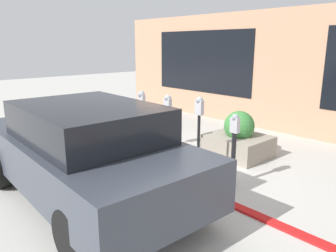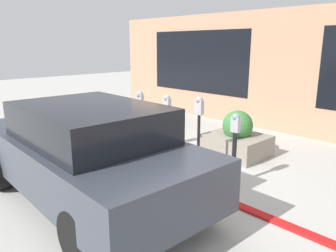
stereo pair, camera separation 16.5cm
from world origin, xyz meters
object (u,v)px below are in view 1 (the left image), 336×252
object	(u,v)px
parking_meter_nearest	(234,141)
parked_car_front	(85,150)
planter_box	(238,140)
parking_meter_middle	(168,113)
parking_meter_fourth	(142,105)
parking_meter_second	(199,119)

from	to	relation	value
parking_meter_nearest	parked_car_front	distance (m)	2.48
planter_box	parked_car_front	distance (m)	3.56
parking_meter_middle	parked_car_front	size ratio (longest dim) A/B	0.32
parked_car_front	parking_meter_middle	bearing A→B (deg)	-77.27
parking_meter_nearest	parking_meter_fourth	distance (m)	2.59
parking_meter_second	parking_meter_middle	xyz separation A→B (m)	(0.79, 0.09, 0.01)
parking_meter_fourth	parked_car_front	bearing A→B (deg)	122.32
parking_meter_second	parked_car_front	distance (m)	2.23
parking_meter_nearest	planter_box	bearing A→B (deg)	-57.06
parking_meter_second	parked_car_front	world-z (taller)	parked_car_front
planter_box	parked_car_front	size ratio (longest dim) A/B	0.28
parking_meter_middle	parking_meter_fourth	distance (m)	0.94
planter_box	parked_car_front	bearing A→B (deg)	84.45
parking_meter_middle	parking_meter_nearest	bearing A→B (deg)	-177.86
parked_car_front	parking_meter_fourth	bearing A→B (deg)	-56.24
parking_meter_nearest	parking_meter_fourth	world-z (taller)	parking_meter_fourth
parking_meter_second	parked_car_front	xyz separation A→B (m)	(0.37, 2.18, -0.23)
parking_meter_fourth	parked_car_front	world-z (taller)	parked_car_front
planter_box	parking_meter_fourth	bearing A→B (deg)	38.92
planter_box	parked_car_front	world-z (taller)	parked_car_front
parking_meter_nearest	parking_meter_fourth	xyz separation A→B (m)	(2.57, 0.02, 0.27)
planter_box	parking_meter_middle	bearing A→B (deg)	61.74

